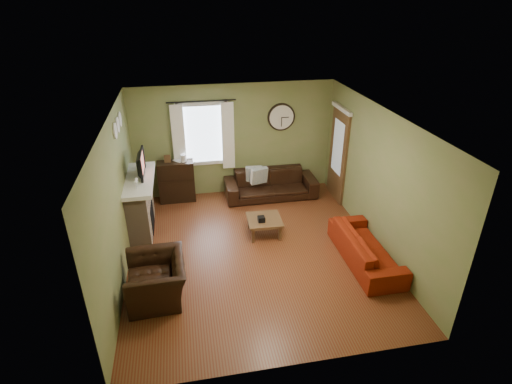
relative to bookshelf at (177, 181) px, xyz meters
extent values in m
cube|color=brown|center=(1.38, -2.36, -0.48)|extent=(4.60, 5.20, 0.00)
cube|color=white|center=(1.38, -2.36, 2.12)|extent=(4.60, 5.20, 0.00)
cube|color=olive|center=(-0.92, -2.36, 0.82)|extent=(0.00, 5.20, 2.60)
cube|color=olive|center=(3.68, -2.36, 0.82)|extent=(0.00, 5.20, 2.60)
cube|color=olive|center=(1.38, 0.24, 0.82)|extent=(4.60, 0.00, 2.60)
cube|color=olive|center=(1.38, -4.96, 0.82)|extent=(4.60, 0.00, 2.60)
cube|color=tan|center=(-0.72, -1.21, 0.07)|extent=(0.40, 1.40, 1.10)
cube|color=black|center=(-0.53, -1.21, -0.18)|extent=(0.04, 0.60, 0.55)
cube|color=white|center=(-0.69, -1.21, 0.66)|extent=(0.58, 1.60, 0.08)
imported|color=black|center=(-0.67, -1.06, 0.87)|extent=(0.08, 0.60, 0.35)
cube|color=#994C3F|center=(-0.59, -1.06, 0.93)|extent=(0.02, 0.62, 0.36)
cylinder|color=white|center=(-0.90, -1.56, 1.77)|extent=(0.28, 0.28, 0.03)
cylinder|color=white|center=(-0.90, -1.21, 1.77)|extent=(0.28, 0.28, 0.03)
cylinder|color=white|center=(-0.90, -0.86, 1.77)|extent=(0.28, 0.28, 0.03)
cylinder|color=black|center=(0.68, 0.12, 1.79)|extent=(0.03, 0.03, 1.50)
cube|color=white|center=(0.13, 0.12, 0.97)|extent=(0.28, 0.04, 1.55)
cube|color=white|center=(1.23, 0.12, 0.97)|extent=(0.28, 0.04, 1.55)
cube|color=brown|center=(3.65, -0.51, 0.57)|extent=(0.05, 0.90, 2.10)
imported|color=brown|center=(0.02, -0.01, 0.48)|extent=(0.28, 0.28, 0.02)
imported|color=black|center=(2.17, -0.20, -0.17)|extent=(2.13, 0.83, 0.62)
cube|color=#A0A8A8|center=(1.79, -0.06, 0.07)|extent=(0.39, 0.13, 0.38)
cube|color=#A0A8A8|center=(1.89, -0.19, 0.07)|extent=(0.41, 0.21, 0.39)
imported|color=maroon|center=(3.29, -3.00, -0.20)|extent=(0.74, 1.89, 0.55)
imported|color=black|center=(-0.36, -3.27, -0.14)|extent=(0.95, 1.08, 0.67)
cube|color=black|center=(1.60, -1.88, -0.08)|extent=(0.14, 0.14, 0.10)
camera|label=1|loc=(0.25, -8.45, 3.93)|focal=28.00mm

